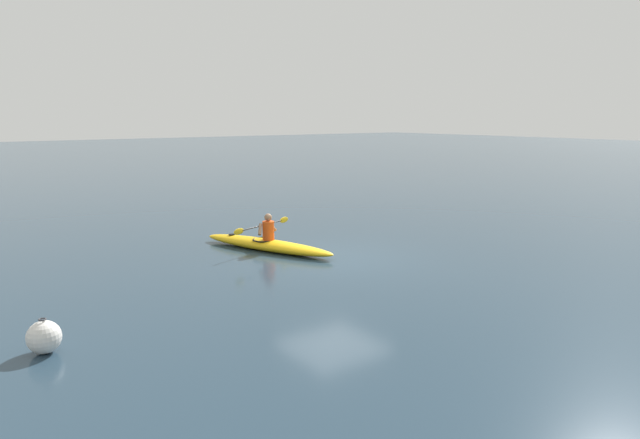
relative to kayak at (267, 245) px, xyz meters
name	(u,v)px	position (x,y,z in m)	size (l,w,h in m)	color
ground_plane	(334,258)	(-0.96, 1.79, -0.16)	(160.00, 160.00, 0.00)	#233847
kayak	(267,245)	(0.00, 0.00, 0.00)	(2.17, 4.31, 0.31)	#EAB214
kayaker	(268,228)	(-0.01, 0.03, 0.47)	(2.26, 0.87, 0.73)	#E04C14
mooring_buoy_channel_marker	(44,337)	(6.41, 3.80, 0.11)	(0.53, 0.53, 0.57)	silver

